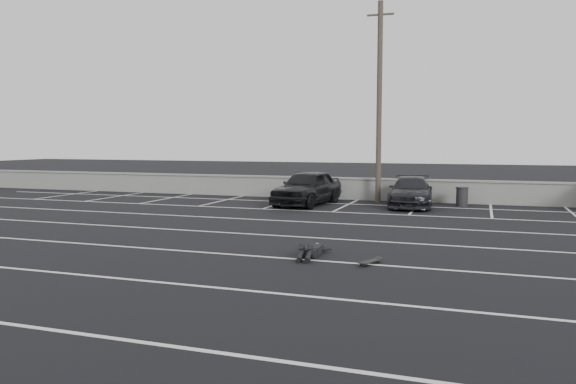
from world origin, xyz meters
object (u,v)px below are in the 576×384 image
at_px(utility_pole, 379,102).
at_px(person, 313,246).
at_px(trash_bin, 462,197).
at_px(skateboard, 370,262).
at_px(car_right, 411,192).
at_px(car_left, 307,188).

height_order(utility_pole, person, utility_pole).
xyz_separation_m(utility_pole, trash_bin, (3.73, -0.45, -4.18)).
distance_m(trash_bin, skateboard, 12.84).
xyz_separation_m(trash_bin, skateboard, (-1.57, -12.74, -0.36)).
distance_m(car_right, person, 11.35).
height_order(car_left, utility_pole, utility_pole).
distance_m(utility_pole, trash_bin, 5.62).
relative_size(utility_pole, skateboard, 12.80).
bearing_deg(person, skateboard, -26.70).
height_order(car_left, person, car_left).
bearing_deg(person, trash_bin, 72.20).
distance_m(car_left, skateboard, 12.14).
height_order(trash_bin, skateboard, trash_bin).
bearing_deg(car_right, trash_bin, 15.55).
height_order(car_left, trash_bin, car_left).
distance_m(car_right, utility_pole, 4.46).
bearing_deg(skateboard, car_left, 136.50).
bearing_deg(trash_bin, person, -104.52).
bearing_deg(car_right, skateboard, -92.23).
bearing_deg(skateboard, utility_pole, 121.80).
xyz_separation_m(car_left, car_right, (4.41, 0.89, -0.13)).
bearing_deg(car_left, utility_pole, 45.00).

